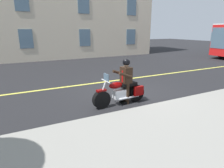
# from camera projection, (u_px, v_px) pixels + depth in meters

# --- Properties ---
(ground_plane) EXTENTS (80.00, 80.00, 0.00)m
(ground_plane) POSITION_uv_depth(u_px,v_px,m) (125.00, 92.00, 8.69)
(ground_plane) COLOR black
(sidewalk_curb) EXTENTS (60.00, 5.00, 0.15)m
(sidewalk_curb) POSITION_uv_depth(u_px,v_px,m) (214.00, 140.00, 4.80)
(sidewalk_curb) COLOR gray
(sidewalk_curb) RESTS_ON ground_plane
(lane_center_stripe) EXTENTS (60.00, 0.16, 0.01)m
(lane_center_stripe) POSITION_uv_depth(u_px,v_px,m) (106.00, 82.00, 10.41)
(lane_center_stripe) COLOR #E5DB4C
(lane_center_stripe) RESTS_ON ground_plane
(motorcycle_main) EXTENTS (2.22, 0.68, 1.26)m
(motorcycle_main) POSITION_uv_depth(u_px,v_px,m) (121.00, 93.00, 7.19)
(motorcycle_main) COLOR black
(motorcycle_main) RESTS_ON ground_plane
(rider_main) EXTENTS (0.64, 0.57, 1.74)m
(rider_main) POSITION_uv_depth(u_px,v_px,m) (126.00, 77.00, 7.13)
(rider_main) COLOR black
(rider_main) RESTS_ON ground_plane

